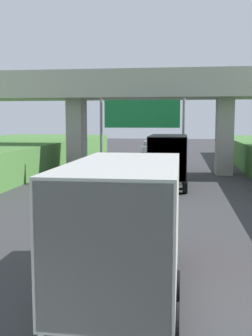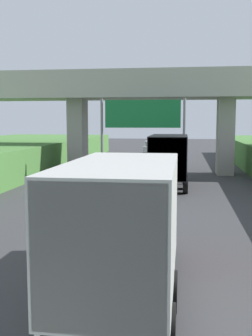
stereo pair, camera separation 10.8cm
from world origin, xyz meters
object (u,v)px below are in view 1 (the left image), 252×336
Objects in this scene: truck_red at (130,221)px; truck_black at (169,158)px; car_silver at (150,147)px; overhead_highway_sign at (142,120)px.

truck_red and truck_black have the same top height.
truck_black is 1.78× the size of car_silver.
truck_black is (0.38, 17.25, 0.00)m from truck_red.
overhead_highway_sign is 1.43× the size of car_silver.
truck_red reaches higher than car_silver.
truck_black is 27.90m from car_silver.
truck_red is at bearing -86.14° from car_silver.
overhead_highway_sign reaches higher than truck_red.
overhead_highway_sign is at bearing 94.69° from truck_red.
overhead_highway_sign reaches higher than car_silver.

